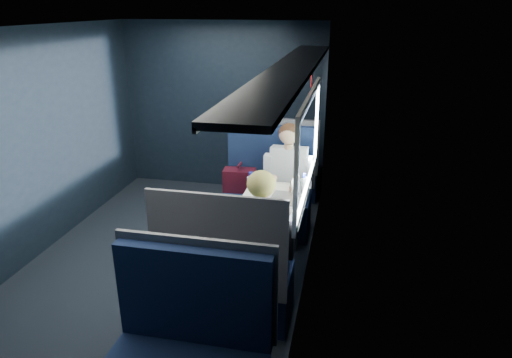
% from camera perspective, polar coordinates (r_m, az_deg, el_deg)
% --- Properties ---
extents(ground, '(2.80, 4.20, 0.01)m').
position_cam_1_polar(ground, '(4.95, -10.40, -9.60)').
color(ground, black).
extents(room_shell, '(3.00, 4.40, 2.40)m').
position_cam_1_polar(room_shell, '(4.38, -11.38, 7.30)').
color(room_shell, black).
rests_on(room_shell, ground).
extents(table, '(0.62, 1.00, 0.74)m').
position_cam_1_polar(table, '(4.37, 1.70, -3.64)').
color(table, '#54565E').
rests_on(table, ground).
extents(seat_bay_near, '(1.04, 0.62, 1.26)m').
position_cam_1_polar(seat_bay_near, '(5.29, 1.22, -1.94)').
color(seat_bay_near, '#0C1736').
rests_on(seat_bay_near, ground).
extents(seat_bay_far, '(1.04, 0.62, 1.26)m').
position_cam_1_polar(seat_bay_far, '(3.78, -3.56, -12.27)').
color(seat_bay_far, '#0C1736').
rests_on(seat_bay_far, ground).
extents(seat_row_front, '(1.04, 0.51, 1.16)m').
position_cam_1_polar(seat_row_front, '(6.14, 3.00, 1.20)').
color(seat_row_front, '#0C1736').
rests_on(seat_row_front, ground).
extents(man, '(0.53, 0.56, 1.32)m').
position_cam_1_polar(man, '(4.98, 3.91, 0.16)').
color(man, black).
rests_on(man, ground).
extents(woman, '(0.53, 0.56, 1.32)m').
position_cam_1_polar(woman, '(3.71, 0.78, -7.28)').
color(woman, black).
rests_on(woman, ground).
extents(papers, '(0.66, 0.89, 0.01)m').
position_cam_1_polar(papers, '(4.35, 1.93, -2.62)').
color(papers, white).
rests_on(papers, table).
extents(laptop, '(0.27, 0.35, 0.25)m').
position_cam_1_polar(laptop, '(4.35, 4.22, -1.75)').
color(laptop, silver).
rests_on(laptop, table).
extents(bottle_small, '(0.06, 0.06, 0.21)m').
position_cam_1_polar(bottle_small, '(4.48, 6.01, -0.74)').
color(bottle_small, silver).
rests_on(bottle_small, table).
extents(cup, '(0.07, 0.07, 0.08)m').
position_cam_1_polar(cup, '(4.63, 5.67, -0.67)').
color(cup, white).
rests_on(cup, table).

